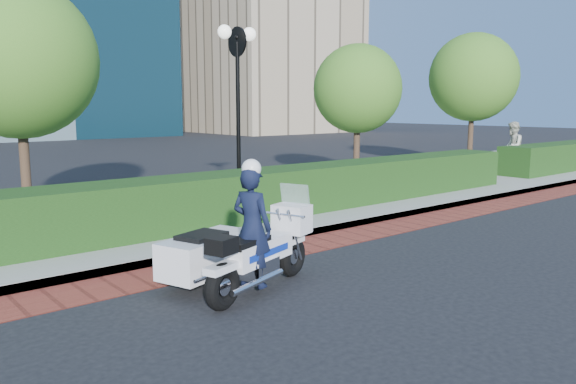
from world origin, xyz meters
TOP-DOWN VIEW (x-y plane):
  - ground at (0.00, 0.00)m, footprint 120.00×120.00m
  - brick_strip at (0.00, 1.50)m, footprint 60.00×1.00m
  - sidewalk at (0.00, 6.00)m, footprint 60.00×8.00m
  - hedge_main at (0.00, 3.60)m, footprint 18.00×1.20m
  - lamppost at (1.00, 5.20)m, footprint 1.02×0.70m
  - tree_b at (-3.50, 6.50)m, footprint 3.20×3.20m
  - tree_c at (6.50, 6.50)m, footprint 2.80×2.80m
  - tree_d at (13.00, 6.50)m, footprint 3.40×3.40m
  - police_motorcycle at (-2.49, 0.25)m, footprint 2.31×1.68m
  - pedestrian at (12.18, 4.30)m, footprint 1.08×0.97m

SIDE VIEW (x-z plane):
  - ground at x=0.00m, z-range 0.00..0.00m
  - brick_strip at x=0.00m, z-range 0.00..0.01m
  - sidewalk at x=0.00m, z-range 0.00..0.15m
  - police_motorcycle at x=-2.49m, z-range -0.29..1.55m
  - hedge_main at x=0.00m, z-range 0.15..1.15m
  - pedestrian at x=12.18m, z-range 0.15..1.97m
  - lamppost at x=1.00m, z-range 0.85..5.06m
  - tree_c at x=6.50m, z-range 0.90..5.20m
  - tree_b at x=-3.50m, z-range 0.99..5.88m
  - tree_d at x=13.00m, z-range 1.03..6.19m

